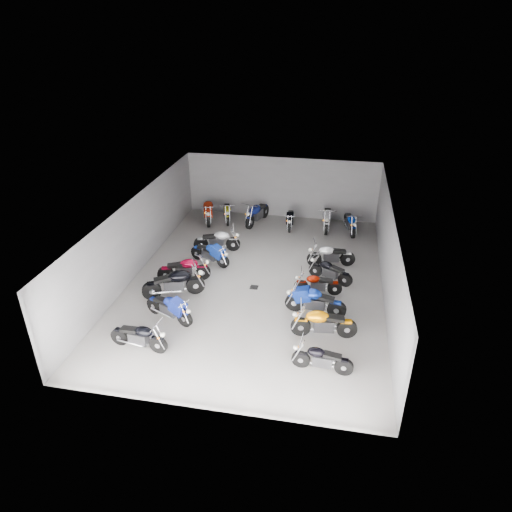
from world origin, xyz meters
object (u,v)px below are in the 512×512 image
object	(u,v)px
motorcycle_right_c	(315,301)
motorcycle_left_f	(217,240)
motorcycle_right_d	(317,284)
motorcycle_right_e	(330,271)
motorcycle_back_e	(327,218)
motorcycle_left_c	(174,283)
motorcycle_left_b	(169,308)
motorcycle_right_b	(323,323)
drain_grate	(254,287)
motorcycle_back_a	(208,211)
motorcycle_left_d	(185,269)
motorcycle_left_a	(139,336)
motorcycle_back_f	(350,223)
motorcycle_left_e	(210,253)
motorcycle_back_b	(227,212)
motorcycle_back_c	(257,213)
motorcycle_right_a	(322,359)
motorcycle_right_f	(331,255)
motorcycle_back_d	(290,219)

from	to	relation	value
motorcycle_right_c	motorcycle_left_f	bearing A→B (deg)	54.58
motorcycle_right_d	motorcycle_right_e	bearing A→B (deg)	-27.70
motorcycle_right_c	motorcycle_back_e	size ratio (longest dim) A/B	0.95
motorcycle_left_c	motorcycle_right_e	xyz separation A→B (m)	(5.77, 2.24, -0.11)
motorcycle_left_b	motorcycle_right_c	distance (m)	5.14
motorcycle_left_c	motorcycle_right_b	bearing A→B (deg)	51.04
drain_grate	motorcycle_right_e	bearing A→B (deg)	20.06
motorcycle_right_d	motorcycle_back_a	bearing A→B (deg)	38.61
motorcycle_left_d	motorcycle_left_b	bearing A→B (deg)	-8.79
motorcycle_left_a	motorcycle_back_f	size ratio (longest dim) A/B	0.96
motorcycle_left_e	motorcycle_back_b	size ratio (longest dim) A/B	0.97
motorcycle_back_e	motorcycle_right_e	bearing A→B (deg)	93.02
motorcycle_back_c	motorcycle_back_e	bearing A→B (deg)	-162.65
motorcycle_back_e	motorcycle_left_b	bearing A→B (deg)	59.67
motorcycle_right_a	motorcycle_back_f	distance (m)	10.44
motorcycle_right_f	motorcycle_back_f	xyz separation A→B (m)	(0.80, 3.70, 0.01)
motorcycle_left_c	motorcycle_right_b	distance (m)	5.89
motorcycle_left_c	motorcycle_back_c	size ratio (longest dim) A/B	0.97
motorcycle_left_c	motorcycle_back_d	xyz separation A→B (m)	(3.54, 7.28, -0.11)
motorcycle_left_c	motorcycle_back_b	distance (m)	7.53
motorcycle_left_c	motorcycle_back_a	world-z (taller)	motorcycle_left_c
drain_grate	motorcycle_right_f	world-z (taller)	motorcycle_right_f
motorcycle_left_c	motorcycle_back_f	bearing A→B (deg)	113.27
motorcycle_left_a	motorcycle_back_a	size ratio (longest dim) A/B	0.86
motorcycle_left_e	motorcycle_right_e	size ratio (longest dim) A/B	1.07
motorcycle_right_b	motorcycle_back_d	xyz separation A→B (m)	(-2.16, 8.73, -0.07)
motorcycle_right_c	motorcycle_back_e	distance (m)	7.69
drain_grate	motorcycle_back_d	world-z (taller)	motorcycle_back_d
motorcycle_left_d	motorcycle_back_c	bearing A→B (deg)	147.48
motorcycle_right_b	motorcycle_left_b	bearing A→B (deg)	84.09
motorcycle_right_d	motorcycle_back_f	xyz separation A→B (m)	(1.19, 6.09, 0.06)
motorcycle_right_a	motorcycle_back_d	distance (m)	10.67
motorcycle_left_d	motorcycle_left_f	bearing A→B (deg)	151.39
motorcycle_left_d	motorcycle_left_a	bearing A→B (deg)	-16.83
motorcycle_back_d	motorcycle_left_c	bearing A→B (deg)	60.04
motorcycle_right_b	motorcycle_back_d	world-z (taller)	motorcycle_right_b
motorcycle_back_a	motorcycle_back_e	bearing A→B (deg)	166.24
motorcycle_right_a	motorcycle_right_f	bearing A→B (deg)	4.70
motorcycle_right_f	motorcycle_left_b	bearing A→B (deg)	121.69
motorcycle_left_a	motorcycle_back_e	size ratio (longest dim) A/B	0.86
motorcycle_left_b	motorcycle_right_a	bearing A→B (deg)	95.62
drain_grate	motorcycle_back_c	xyz separation A→B (m)	(-1.06, 6.27, 0.56)
motorcycle_left_a	motorcycle_left_f	size ratio (longest dim) A/B	0.95
motorcycle_back_d	motorcycle_back_f	bearing A→B (deg)	175.60
motorcycle_left_c	motorcycle_left_f	distance (m)	4.08
motorcycle_left_b	motorcycle_right_d	xyz separation A→B (m)	(4.98, 2.67, -0.05)
motorcycle_back_f	motorcycle_right_e	bearing A→B (deg)	68.92
motorcycle_right_b	motorcycle_back_d	distance (m)	8.99
motorcycle_right_c	motorcycle_back_a	xyz separation A→B (m)	(-6.09, 7.50, 0.04)
motorcycle_left_f	motorcycle_back_e	distance (m)	5.89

